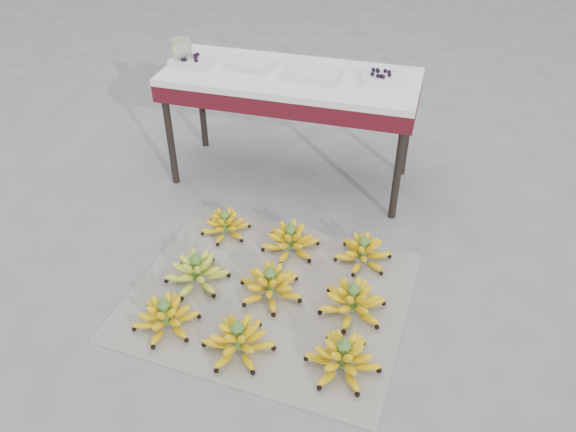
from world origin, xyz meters
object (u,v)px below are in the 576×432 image
(bunch_front_center, at_px, (238,340))
(bunch_mid_center, at_px, (271,285))
(newspaper_mat, at_px, (270,295))
(tray_right, at_px, (315,74))
(bunch_back_center, at_px, (291,240))
(bunch_mid_left, at_px, (197,272))
(bunch_back_right, at_px, (363,252))
(bunch_mid_right, at_px, (353,301))
(vendor_table, at_px, (290,87))
(tray_far_left, at_px, (192,62))
(glass_jar, at_px, (182,51))
(bunch_front_right, at_px, (343,358))
(bunch_back_left, at_px, (226,225))
(tray_far_right, at_px, (383,78))
(tray_left, at_px, (252,64))
(bunch_front_left, at_px, (166,316))

(bunch_front_center, relative_size, bunch_mid_center, 0.85)
(newspaper_mat, xyz_separation_m, tray_right, (-0.04, 0.97, 0.68))
(bunch_back_center, bearing_deg, bunch_mid_left, -135.43)
(newspaper_mat, bearing_deg, bunch_back_right, 42.81)
(bunch_mid_left, bearing_deg, bunch_mid_right, 0.44)
(vendor_table, xyz_separation_m, tray_far_left, (-0.55, -0.03, 0.10))
(bunch_front_center, bearing_deg, glass_jar, 127.48)
(bunch_front_center, relative_size, bunch_front_right, 1.06)
(bunch_back_left, distance_m, tray_far_right, 1.12)
(bunch_mid_center, relative_size, tray_left, 1.43)
(bunch_mid_right, distance_m, glass_jar, 1.66)
(bunch_mid_left, xyz_separation_m, tray_far_right, (0.67, 1.03, 0.62))
(bunch_front_left, xyz_separation_m, vendor_table, (0.20, 1.30, 0.52))
(newspaper_mat, relative_size, bunch_front_right, 3.96)
(bunch_front_center, bearing_deg, tray_right, 97.76)
(tray_far_left, distance_m, tray_right, 0.69)
(bunch_front_center, xyz_separation_m, bunch_mid_right, (0.42, 0.34, 0.00))
(bunch_front_right, xyz_separation_m, bunch_mid_right, (-0.02, 0.32, 0.00))
(bunch_mid_left, relative_size, tray_right, 1.07)
(bunch_mid_right, bearing_deg, bunch_back_left, 142.12)
(bunch_back_left, bearing_deg, tray_left, 84.42)
(bunch_front_center, xyz_separation_m, tray_left, (-0.37, 1.36, 0.62))
(bunch_front_center, height_order, bunch_front_right, bunch_front_right)
(newspaper_mat, relative_size, bunch_back_center, 4.24)
(tray_left, distance_m, tray_right, 0.37)
(bunch_back_center, bearing_deg, bunch_back_left, 174.60)
(bunch_back_left, bearing_deg, bunch_front_left, -100.78)
(bunch_front_right, xyz_separation_m, glass_jar, (-1.19, 1.29, 0.67))
(bunch_mid_right, distance_m, tray_right, 1.23)
(bunch_front_left, height_order, bunch_mid_center, bunch_mid_center)
(vendor_table, height_order, tray_far_right, tray_far_right)
(bunch_front_right, xyz_separation_m, tray_right, (-0.44, 1.29, 0.62))
(bunch_mid_center, relative_size, vendor_table, 0.28)
(bunch_back_center, height_order, vendor_table, vendor_table)
(bunch_back_center, bearing_deg, tray_right, 94.97)
(bunch_back_right, xyz_separation_m, tray_right, (-0.41, 0.62, 0.62))
(bunch_front_right, height_order, bunch_back_center, bunch_front_right)
(glass_jar, bearing_deg, bunch_mid_right, -39.53)
(tray_far_left, relative_size, glass_jar, 1.79)
(bunch_mid_left, distance_m, glass_jar, 1.26)
(newspaper_mat, relative_size, tray_far_left, 5.03)
(bunch_front_left, relative_size, bunch_front_center, 0.99)
(bunch_back_left, bearing_deg, bunch_mid_right, -36.34)
(bunch_back_left, bearing_deg, tray_far_right, 34.22)
(bunch_front_left, height_order, bunch_mid_left, bunch_mid_left)
(glass_jar, bearing_deg, tray_far_right, 2.59)
(bunch_front_right, height_order, tray_far_left, tray_far_left)
(bunch_mid_left, relative_size, bunch_mid_right, 0.85)
(newspaper_mat, bearing_deg, tray_left, 111.46)
(bunch_mid_center, bearing_deg, tray_left, 134.93)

